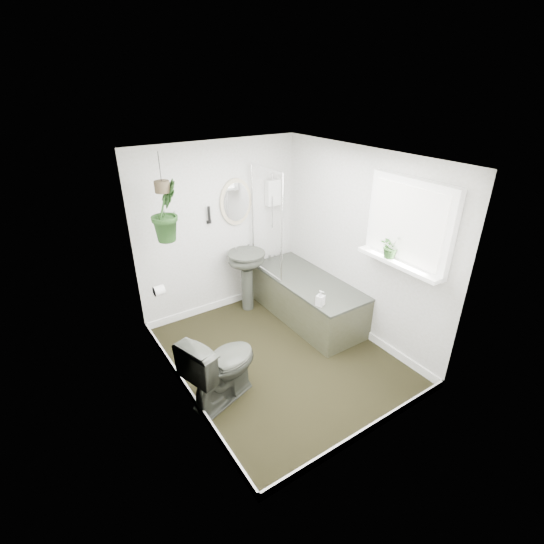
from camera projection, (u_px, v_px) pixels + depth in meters
floor at (279, 357)px, 4.67m from camera, size 2.30×2.80×0.02m
ceiling at (281, 156)px, 3.64m from camera, size 2.30×2.80×0.02m
wall_back at (220, 230)px, 5.21m from camera, size 2.30×0.02×2.30m
wall_front at (381, 334)px, 3.10m from camera, size 2.30×0.02×2.30m
wall_left at (175, 299)px, 3.58m from camera, size 0.02×2.80×2.30m
wall_right at (359, 246)px, 4.73m from camera, size 0.02×2.80×2.30m
skirting at (279, 352)px, 4.64m from camera, size 2.30×2.80×0.10m
bathtub at (307, 298)px, 5.31m from camera, size 0.72×1.72×0.58m
bath_screen at (266, 223)px, 5.07m from camera, size 0.04×0.72×1.40m
shower_box at (273, 193)px, 5.37m from camera, size 0.20×0.10×0.35m
oval_mirror at (236, 202)px, 5.14m from camera, size 0.46×0.03×0.62m
wall_sconce at (209, 215)px, 4.98m from camera, size 0.04×0.04×0.22m
toilet_roll_holder at (159, 291)px, 4.25m from camera, size 0.11×0.11×0.11m
window_recess at (409, 223)px, 3.95m from camera, size 0.08×1.00×0.90m
window_sill at (398, 263)px, 4.10m from camera, size 0.18×1.00×0.04m
window_blinds at (406, 224)px, 3.93m from camera, size 0.01×0.86×0.76m
toilet at (222, 366)px, 3.90m from camera, size 0.89×0.67×0.81m
pedestal_sink at (247, 281)px, 5.45m from camera, size 0.52×0.45×0.87m
sill_plant at (391, 246)px, 4.13m from camera, size 0.23×0.20×0.25m
hanging_plant at (165, 211)px, 4.21m from camera, size 0.46×0.46×0.65m
soap_bottle at (320, 298)px, 4.55m from camera, size 0.11×0.11×0.19m
hanging_pot at (162, 187)px, 4.09m from camera, size 0.16×0.16×0.12m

